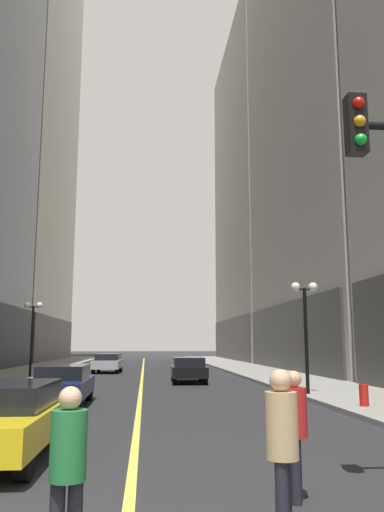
% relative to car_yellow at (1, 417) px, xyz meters
% --- Properties ---
extents(ground_plane, '(200.00, 200.00, 0.00)m').
position_rel_car_yellow_xyz_m(ground_plane, '(2.42, 28.30, -0.72)').
color(ground_plane, '#262628').
extents(sidewalk_left, '(4.50, 78.00, 0.15)m').
position_rel_car_yellow_xyz_m(sidewalk_left, '(-5.83, 28.30, -0.65)').
color(sidewalk_left, gray).
rests_on(sidewalk_left, ground).
extents(sidewalk_right, '(4.50, 78.00, 0.15)m').
position_rel_car_yellow_xyz_m(sidewalk_right, '(10.67, 28.30, -0.65)').
color(sidewalk_right, gray).
rests_on(sidewalk_right, ground).
extents(lane_centre_stripe, '(0.16, 70.00, 0.01)m').
position_rel_car_yellow_xyz_m(lane_centre_stripe, '(2.42, 28.30, -0.72)').
color(lane_centre_stripe, '#E5D64C').
rests_on(lane_centre_stripe, ground).
extents(building_left_far, '(13.40, 26.00, 77.44)m').
position_rel_car_yellow_xyz_m(building_left_far, '(-14.69, 53.30, 37.91)').
color(building_left_far, '#B7AD99').
rests_on(building_left_far, ground).
extents(building_right_far, '(13.95, 26.00, 41.94)m').
position_rel_car_yellow_xyz_m(building_right_far, '(19.80, 53.30, 20.17)').
color(building_right_far, '#A8A399').
rests_on(building_right_far, ground).
extents(car_yellow, '(1.94, 4.56, 1.32)m').
position_rel_car_yellow_xyz_m(car_yellow, '(0.00, 0.00, 0.00)').
color(car_yellow, yellow).
rests_on(car_yellow, ground).
extents(car_navy, '(1.74, 4.73, 1.32)m').
position_rel_car_yellow_xyz_m(car_navy, '(-0.14, 8.06, -0.00)').
color(car_navy, '#141E4C').
rests_on(car_navy, ground).
extents(car_black, '(1.90, 4.28, 1.32)m').
position_rel_car_yellow_xyz_m(car_black, '(4.89, 17.92, -0.00)').
color(car_black, black).
rests_on(car_black, ground).
extents(car_silver, '(2.00, 4.08, 1.32)m').
position_rel_car_yellow_xyz_m(car_silver, '(-0.04, 27.69, -0.00)').
color(car_silver, '#B7B7BC').
rests_on(car_silver, ground).
extents(pedestrian_in_red_jacket, '(0.43, 0.43, 1.69)m').
position_rel_car_yellow_xyz_m(pedestrian_in_red_jacket, '(4.61, -3.04, 0.26)').
color(pedestrian_in_red_jacket, black).
rests_on(pedestrian_in_red_jacket, ground).
extents(pedestrian_in_green_parka, '(0.37, 0.37, 1.65)m').
position_rel_car_yellow_xyz_m(pedestrian_in_green_parka, '(1.91, -4.94, 0.24)').
color(pedestrian_in_green_parka, black).
rests_on(pedestrian_in_green_parka, ground).
extents(pedestrian_in_tan_trench, '(0.45, 0.45, 1.78)m').
position_rel_car_yellow_xyz_m(pedestrian_in_tan_trench, '(4.04, -4.53, 0.32)').
color(pedestrian_in_tan_trench, black).
rests_on(pedestrian_in_tan_trench, ground).
extents(street_lamp_left_far, '(1.06, 0.36, 4.43)m').
position_rel_car_yellow_xyz_m(street_lamp_left_far, '(-3.98, 21.05, 2.54)').
color(street_lamp_left_far, black).
rests_on(street_lamp_left_far, ground).
extents(street_lamp_right_mid, '(1.06, 0.36, 4.43)m').
position_rel_car_yellow_xyz_m(street_lamp_right_mid, '(8.82, 9.85, 2.54)').
color(street_lamp_right_mid, black).
rests_on(street_lamp_right_mid, ground).
extents(fire_hydrant_right, '(0.28, 0.28, 0.80)m').
position_rel_car_yellow_xyz_m(fire_hydrant_right, '(9.32, 5.82, -0.32)').
color(fire_hydrant_right, red).
rests_on(fire_hydrant_right, ground).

